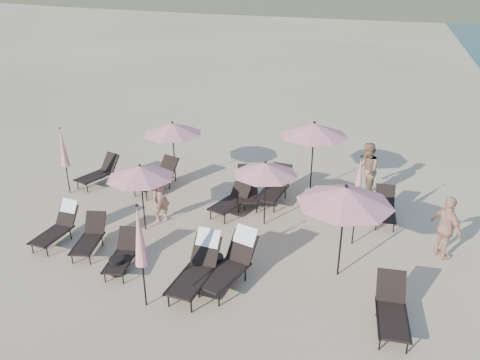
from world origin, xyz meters
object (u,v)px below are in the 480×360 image
(lounger_7, at_px, (157,177))
(lounger_9, at_px, (247,188))
(lounger_11, at_px, (385,207))
(umbrella_open_3, at_px, (172,129))
(lounger_6, at_px, (99,172))
(lounger_1, at_px, (90,237))
(umbrella_open_0, at_px, (140,172))
(lounger_0, at_px, (58,225))
(umbrella_open_4, at_px, (314,130))
(beachgoer_a, at_px, (161,197))
(side_table_1, at_px, (216,264))
(umbrella_closed_0, at_px, (140,237))
(umbrella_closed_1, at_px, (359,184))
(lounger_4, at_px, (232,261))
(umbrella_open_2, at_px, (345,196))
(lounger_2, at_px, (123,254))
(side_table_0, at_px, (117,266))
(umbrella_closed_2, at_px, (63,148))
(lounger_10, at_px, (275,187))
(lounger_8, at_px, (233,199))
(beachgoer_b, at_px, (366,170))
(beachgoer_c, at_px, (446,228))
(umbrella_open_1, at_px, (265,169))
(lounger_3, at_px, (198,265))
(lounger_5, at_px, (392,309))

(lounger_7, relative_size, lounger_9, 1.00)
(lounger_11, bearing_deg, umbrella_open_3, 170.40)
(lounger_11, bearing_deg, lounger_6, 177.61)
(lounger_1, xyz_separation_m, umbrella_open_0, (0.86, 1.47, 1.44))
(lounger_0, bearing_deg, umbrella_open_4, 43.40)
(beachgoer_a, bearing_deg, side_table_1, -88.70)
(umbrella_closed_0, height_order, umbrella_closed_1, umbrella_closed_1)
(lounger_0, relative_size, umbrella_open_3, 0.72)
(lounger_4, distance_m, umbrella_open_2, 3.13)
(lounger_2, bearing_deg, lounger_9, 57.12)
(side_table_0, bearing_deg, umbrella_open_0, 101.13)
(umbrella_open_3, relative_size, umbrella_closed_2, 0.95)
(lounger_11, bearing_deg, lounger_4, -132.14)
(lounger_7, distance_m, umbrella_closed_2, 3.24)
(lounger_11, relative_size, side_table_1, 3.37)
(lounger_6, distance_m, lounger_11, 9.86)
(lounger_10, xyz_separation_m, umbrella_open_3, (-3.82, 0.39, 1.51))
(lounger_9, xyz_separation_m, umbrella_open_2, (3.41, -3.26, 1.72))
(lounger_8, xyz_separation_m, umbrella_open_4, (2.05, 2.35, 1.76))
(umbrella_closed_0, bearing_deg, lounger_11, 50.01)
(beachgoer_b, bearing_deg, beachgoer_a, -67.36)
(beachgoer_a, bearing_deg, beachgoer_c, -46.53)
(lounger_1, xyz_separation_m, lounger_2, (1.29, -0.45, -0.01))
(umbrella_closed_2, bearing_deg, lounger_6, 63.21)
(lounger_9, bearing_deg, lounger_2, -129.57)
(umbrella_closed_1, bearing_deg, beachgoer_a, -175.98)
(umbrella_open_1, xyz_separation_m, umbrella_open_2, (2.45, -1.93, 0.39))
(lounger_9, height_order, side_table_0, lounger_9)
(lounger_10, relative_size, umbrella_open_1, 0.92)
(lounger_6, height_order, umbrella_open_1, umbrella_open_1)
(lounger_11, bearing_deg, lounger_0, -159.02)
(lounger_8, xyz_separation_m, umbrella_closed_0, (-0.38, -4.97, 1.34))
(umbrella_closed_1, bearing_deg, side_table_0, -148.91)
(umbrella_open_3, distance_m, umbrella_closed_1, 7.00)
(beachgoer_c, bearing_deg, lounger_4, 79.86)
(beachgoer_b, bearing_deg, lounger_3, -38.01)
(lounger_0, bearing_deg, side_table_0, -19.13)
(beachgoer_b, bearing_deg, lounger_5, -0.56)
(umbrella_open_2, distance_m, side_table_1, 3.63)
(umbrella_open_3, bearing_deg, umbrella_open_1, -27.76)
(lounger_6, relative_size, beachgoer_c, 1.01)
(lounger_1, distance_m, lounger_5, 7.90)
(lounger_10, distance_m, beachgoer_b, 3.12)
(umbrella_open_1, relative_size, beachgoer_a, 1.35)
(lounger_3, distance_m, beachgoer_c, 6.50)
(lounger_6, relative_size, umbrella_closed_1, 0.67)
(umbrella_open_3, height_order, umbrella_open_4, umbrella_open_4)
(side_table_0, xyz_separation_m, beachgoer_c, (7.80, 3.36, 0.66))
(lounger_10, bearing_deg, umbrella_open_3, 179.29)
(lounger_1, distance_m, side_table_1, 3.65)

